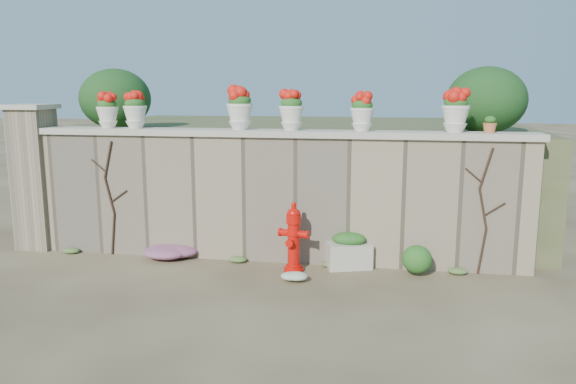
% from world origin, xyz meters
% --- Properties ---
extents(ground, '(80.00, 80.00, 0.00)m').
position_xyz_m(ground, '(0.00, 0.00, 0.00)').
color(ground, '#4C3A26').
rests_on(ground, ground).
extents(stone_wall, '(8.00, 0.40, 2.00)m').
position_xyz_m(stone_wall, '(0.00, 1.80, 1.00)').
color(stone_wall, '#8D7A5E').
rests_on(stone_wall, ground).
extents(wall_cap, '(8.10, 0.52, 0.10)m').
position_xyz_m(wall_cap, '(0.00, 1.80, 2.05)').
color(wall_cap, beige).
rests_on(wall_cap, stone_wall).
extents(gate_pillar, '(0.72, 0.72, 2.48)m').
position_xyz_m(gate_pillar, '(-4.15, 1.80, 1.26)').
color(gate_pillar, '#8D7A5E').
rests_on(gate_pillar, ground).
extents(raised_fill, '(9.00, 6.00, 2.00)m').
position_xyz_m(raised_fill, '(0.00, 5.00, 1.00)').
color(raised_fill, '#384C23').
rests_on(raised_fill, ground).
extents(back_shrub_left, '(1.30, 1.30, 1.10)m').
position_xyz_m(back_shrub_left, '(-3.20, 3.00, 2.55)').
color(back_shrub_left, '#143814').
rests_on(back_shrub_left, raised_fill).
extents(back_shrub_right, '(1.30, 1.30, 1.10)m').
position_xyz_m(back_shrub_right, '(3.40, 3.00, 2.55)').
color(back_shrub_right, '#143814').
rests_on(back_shrub_right, raised_fill).
extents(vine_left, '(0.60, 0.04, 1.91)m').
position_xyz_m(vine_left, '(-2.67, 1.58, 0.99)').
color(vine_left, black).
rests_on(vine_left, ground).
extents(vine_right, '(0.60, 0.04, 1.91)m').
position_xyz_m(vine_right, '(3.23, 1.58, 0.99)').
color(vine_right, black).
rests_on(vine_right, ground).
extents(fire_hydrant, '(0.47, 0.33, 1.07)m').
position_xyz_m(fire_hydrant, '(0.45, 1.22, 0.54)').
color(fire_hydrant, red).
rests_on(fire_hydrant, ground).
extents(planter_box, '(0.76, 0.58, 0.56)m').
position_xyz_m(planter_box, '(1.26, 1.55, 0.26)').
color(planter_box, beige).
rests_on(planter_box, ground).
extents(green_shrub, '(0.62, 0.56, 0.59)m').
position_xyz_m(green_shrub, '(2.25, 1.34, 0.30)').
color(green_shrub, '#1E5119').
rests_on(green_shrub, ground).
extents(magenta_clump, '(0.99, 0.66, 0.27)m').
position_xyz_m(magenta_clump, '(-1.59, 1.48, 0.13)').
color(magenta_clump, '#C527A2').
rests_on(magenta_clump, ground).
extents(white_flowers, '(0.52, 0.42, 0.19)m').
position_xyz_m(white_flowers, '(0.55, 0.73, 0.09)').
color(white_flowers, white).
rests_on(white_flowers, ground).
extents(urn_pot_0, '(0.36, 0.36, 0.56)m').
position_xyz_m(urn_pot_0, '(-2.75, 1.80, 2.38)').
color(urn_pot_0, silver).
rests_on(urn_pot_0, wall_cap).
extents(urn_pot_1, '(0.38, 0.38, 0.59)m').
position_xyz_m(urn_pot_1, '(-2.26, 1.80, 2.39)').
color(urn_pot_1, silver).
rests_on(urn_pot_1, wall_cap).
extents(urn_pot_2, '(0.42, 0.42, 0.66)m').
position_xyz_m(urn_pot_2, '(-0.51, 1.80, 2.42)').
color(urn_pot_2, silver).
rests_on(urn_pot_2, wall_cap).
extents(urn_pot_3, '(0.39, 0.39, 0.61)m').
position_xyz_m(urn_pot_3, '(0.32, 1.80, 2.40)').
color(urn_pot_3, silver).
rests_on(urn_pot_3, wall_cap).
extents(urn_pot_4, '(0.36, 0.36, 0.57)m').
position_xyz_m(urn_pot_4, '(1.41, 1.80, 2.38)').
color(urn_pot_4, silver).
rests_on(urn_pot_4, wall_cap).
extents(urn_pot_5, '(0.41, 0.41, 0.64)m').
position_xyz_m(urn_pot_5, '(2.78, 1.80, 2.42)').
color(urn_pot_5, silver).
rests_on(urn_pot_5, wall_cap).
extents(terracotta_pot, '(0.20, 0.20, 0.24)m').
position_xyz_m(terracotta_pot, '(3.27, 1.80, 2.21)').
color(terracotta_pot, '#BF673A').
rests_on(terracotta_pot, wall_cap).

